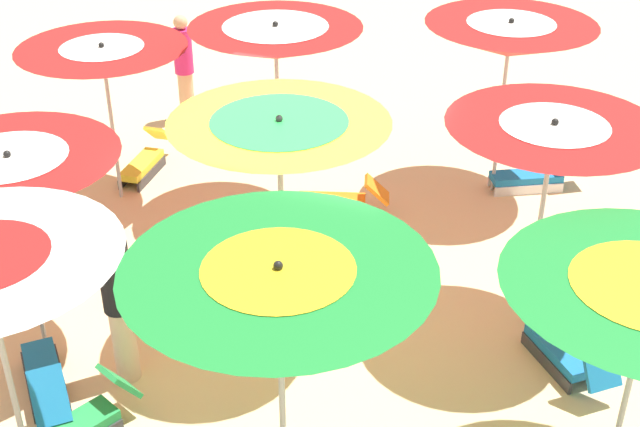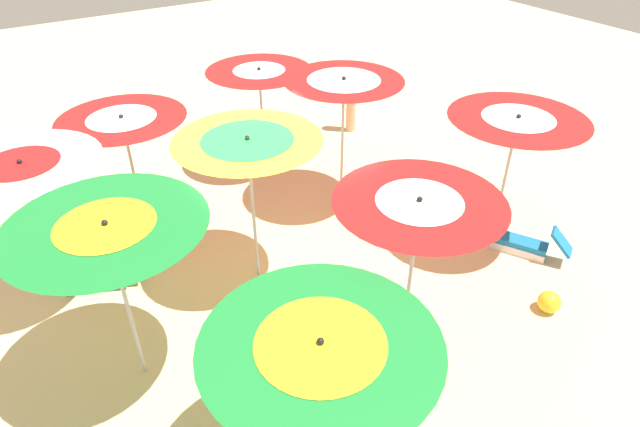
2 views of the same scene
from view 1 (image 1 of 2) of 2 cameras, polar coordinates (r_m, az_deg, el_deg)
name	(u,v)px [view 1 (image 1 of 2)]	position (r m, az deg, el deg)	size (l,w,h in m)	color
ground	(298,320)	(9.60, -1.44, -7.02)	(36.47, 36.47, 0.04)	beige
beach_umbrella_1	(279,293)	(6.21, -2.72, -5.25)	(2.28, 2.28, 2.47)	#B2B2B7
beach_umbrella_3	(11,176)	(8.63, -19.66, 2.35)	(2.09, 2.09, 2.27)	#B2B2B7
beach_umbrella_4	(280,137)	(8.25, -2.68, 5.08)	(2.14, 2.14, 2.51)	#B2B2B7
beach_umbrella_5	(553,139)	(8.68, 15.08, 4.79)	(2.11, 2.11, 2.42)	#B2B2B7
beach_umbrella_6	(104,62)	(11.37, -14.07, 9.65)	(2.14, 2.14, 2.20)	#B2B2B7
beach_umbrella_7	(276,42)	(10.71, -2.93, 11.23)	(2.12, 2.12, 2.55)	#B2B2B7
beach_umbrella_8	(509,39)	(11.42, 12.38, 11.16)	(2.17, 2.17, 2.44)	#B2B2B7
lounger_0	(534,175)	(12.33, 13.91, 2.45)	(1.34, 0.94, 0.62)	silver
lounger_1	(77,426)	(8.35, -15.72, -13.31)	(0.76, 1.21, 0.61)	#333338
lounger_2	(45,378)	(8.91, -17.68, -10.32)	(1.17, 1.18, 0.65)	#333338
lounger_3	(569,353)	(9.13, 16.08, -8.82)	(1.05, 1.11, 0.70)	#333338
lounger_4	(145,161)	(12.62, -11.49, 3.40)	(0.44, 1.29, 0.57)	#333338
lounger_5	(339,201)	(11.37, 1.23, 0.84)	(1.24, 0.69, 0.54)	olive
beachgoer_0	(118,299)	(8.48, -13.14, -5.51)	(0.30, 0.30, 1.81)	beige
beachgoer_1	(184,66)	(13.96, -8.95, 9.56)	(0.30, 0.30, 1.73)	#D8A87F
beach_ball	(615,222)	(11.57, 18.87, -0.54)	(0.34, 0.34, 0.34)	yellow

